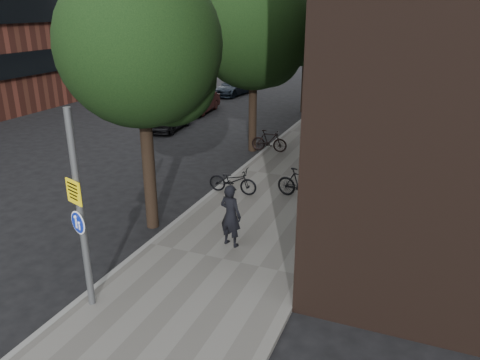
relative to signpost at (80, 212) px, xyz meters
The scene contains 15 objects.
ground 2.89m from the signpost, 16.81° to the right, with size 120.00×120.00×0.00m, color black.
sidewalk 9.95m from the signpost, 78.76° to the left, with size 4.50×60.00×0.12m, color #5E5C57.
curb_edge 9.78m from the signpost, 92.18° to the left, with size 0.15×60.00×0.13m, color slate.
street_tree_near 5.07m from the signpost, 102.12° to the left, with size 4.40×4.40×7.50m.
street_tree_mid 12.98m from the signpost, 94.03° to the left, with size 5.00×5.00×7.80m.
street_tree_far 21.84m from the signpost, 92.36° to the left, with size 5.00×5.00×7.80m.
signpost is the anchor object (origin of this frame).
pedestrian 4.24m from the signpost, 63.89° to the left, with size 0.64×0.42×1.76m, color black.
parked_bike_facade_near 10.14m from the signpost, 72.77° to the left, with size 0.62×1.77×0.93m, color black.
parked_bike_facade_far 8.15m from the signpost, 70.49° to the left, with size 0.49×1.74×1.05m, color black.
parked_bike_curb_near 7.34m from the signpost, 87.19° to the left, with size 0.61×1.74×0.92m, color black.
parked_bike_curb_far 12.42m from the signpost, 90.39° to the left, with size 0.46×1.62×0.97m, color black.
parked_car_near 16.02m from the signpost, 113.99° to the left, with size 1.40×3.48×1.19m, color black.
parked_car_mid 20.21m from the signpost, 109.95° to the left, with size 1.32×3.78×1.25m, color #4E1B16.
parked_car_far 26.43m from the signpost, 106.10° to the left, with size 1.65×4.05×1.17m, color #1B2532.
Camera 1 is at (4.67, -6.33, 6.28)m, focal length 35.00 mm.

